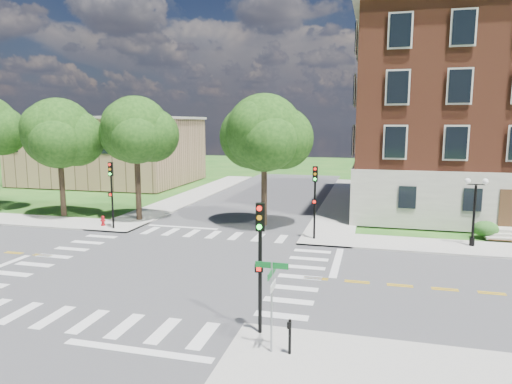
% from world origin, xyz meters
% --- Properties ---
extents(ground, '(160.00, 160.00, 0.00)m').
position_xyz_m(ground, '(0.00, 0.00, 0.00)').
color(ground, '#1D5718').
rests_on(ground, ground).
extents(road_ew, '(90.00, 12.00, 0.01)m').
position_xyz_m(road_ew, '(0.00, 0.00, 0.01)').
color(road_ew, '#3D3D3F').
rests_on(road_ew, ground).
extents(road_ns, '(12.00, 90.00, 0.01)m').
position_xyz_m(road_ns, '(0.00, 0.00, 0.01)').
color(road_ns, '#3D3D3F').
rests_on(road_ns, ground).
extents(sidewalk_ne, '(34.00, 34.00, 0.12)m').
position_xyz_m(sidewalk_ne, '(15.38, 15.38, 0.06)').
color(sidewalk_ne, '#9E9B93').
rests_on(sidewalk_ne, ground).
extents(sidewalk_nw, '(34.00, 34.00, 0.12)m').
position_xyz_m(sidewalk_nw, '(-15.38, 15.38, 0.06)').
color(sidewalk_nw, '#9E9B93').
rests_on(sidewalk_nw, ground).
extents(crosswalk_east, '(2.20, 10.20, 0.02)m').
position_xyz_m(crosswalk_east, '(7.20, 0.00, 0.00)').
color(crosswalk_east, silver).
rests_on(crosswalk_east, ground).
extents(stop_bar_east, '(0.40, 5.50, 0.00)m').
position_xyz_m(stop_bar_east, '(8.80, 3.00, 0.00)').
color(stop_bar_east, silver).
rests_on(stop_bar_east, ground).
extents(secondary_building, '(20.40, 15.40, 8.30)m').
position_xyz_m(secondary_building, '(-22.00, 30.00, 4.28)').
color(secondary_building, '#937051').
rests_on(secondary_building, ground).
extents(tree_b, '(5.62, 5.62, 9.54)m').
position_xyz_m(tree_b, '(-13.95, 9.80, 6.83)').
color(tree_b, black).
rests_on(tree_b, ground).
extents(tree_c, '(5.21, 5.21, 9.62)m').
position_xyz_m(tree_c, '(-7.24, 10.08, 7.11)').
color(tree_c, black).
rests_on(tree_c, ground).
extents(tree_d, '(5.67, 5.67, 9.68)m').
position_xyz_m(tree_d, '(2.81, 10.58, 6.95)').
color(tree_d, black).
rests_on(tree_d, ground).
extents(traffic_signal_se, '(0.36, 0.42, 4.80)m').
position_xyz_m(traffic_signal_se, '(6.78, -6.65, 3.19)').
color(traffic_signal_se, black).
rests_on(traffic_signal_se, ground).
extents(traffic_signal_ne, '(0.32, 0.35, 4.80)m').
position_xyz_m(traffic_signal_ne, '(6.95, 7.46, 3.19)').
color(traffic_signal_ne, black).
rests_on(traffic_signal_ne, ground).
extents(traffic_signal_nw, '(0.37, 0.44, 4.80)m').
position_xyz_m(traffic_signal_nw, '(-7.55, 6.83, 3.19)').
color(traffic_signal_nw, black).
rests_on(traffic_signal_nw, ground).
extents(twin_lamp_west, '(1.36, 0.36, 4.23)m').
position_xyz_m(twin_lamp_west, '(16.68, 8.15, 2.52)').
color(twin_lamp_west, black).
rests_on(twin_lamp_west, ground).
extents(street_sign_pole, '(1.10, 1.10, 3.10)m').
position_xyz_m(street_sign_pole, '(7.49, -7.92, 2.31)').
color(street_sign_pole, gray).
rests_on(street_sign_pole, ground).
extents(push_button_post, '(0.14, 0.21, 1.20)m').
position_xyz_m(push_button_post, '(8.10, -7.93, 0.80)').
color(push_button_post, black).
rests_on(push_button_post, ground).
extents(fire_hydrant, '(0.35, 0.35, 0.75)m').
position_xyz_m(fire_hydrant, '(-8.74, 7.39, 0.46)').
color(fire_hydrant, maroon).
rests_on(fire_hydrant, ground).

